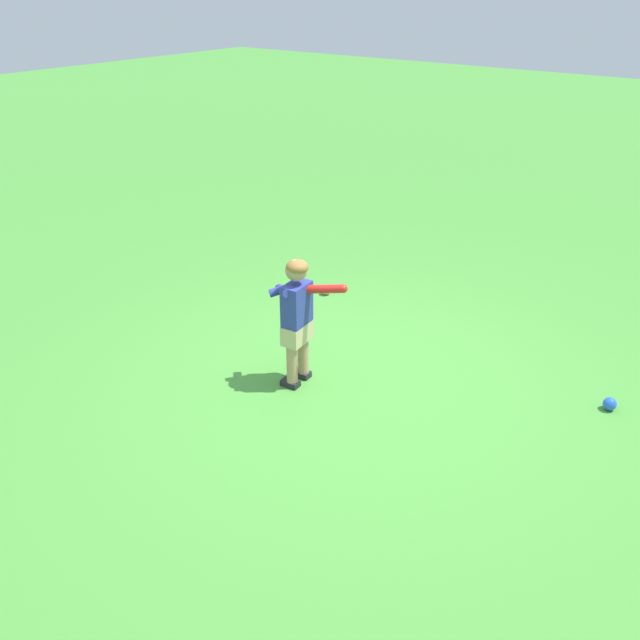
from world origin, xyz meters
name	(u,v)px	position (x,y,z in m)	size (l,w,h in m)	color
ground_plane	(357,377)	(0.00, 0.00, 0.00)	(40.00, 40.00, 0.00)	#479338
child_batter	(298,311)	(-0.35, -0.35, 0.65)	(0.60, 0.37, 1.08)	#232328
play_ball_far_right	(610,404)	(1.82, 0.78, 0.05)	(0.10, 0.10, 0.10)	blue
play_ball_far_left	(326,290)	(-1.20, 1.16, 0.05)	(0.10, 0.10, 0.10)	pink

